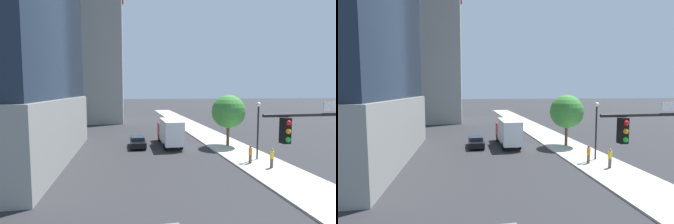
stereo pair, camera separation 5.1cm
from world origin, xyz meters
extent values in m
cube|color=#B2AFA8|center=(8.70, 20.00, 0.07)|extent=(5.11, 120.00, 0.15)
cube|color=#9E9B93|center=(-10.86, 53.48, 16.30)|extent=(12.90, 15.65, 32.60)
cube|color=red|center=(-6.99, 48.78, 21.26)|extent=(0.90, 0.90, 42.52)
cylinder|color=black|center=(4.03, 2.06, 6.03)|extent=(5.04, 0.14, 0.14)
cube|color=black|center=(2.51, 2.06, 5.40)|extent=(0.32, 0.36, 1.05)
sphere|color=red|center=(2.51, 1.87, 5.74)|extent=(0.22, 0.22, 0.22)
sphere|color=orange|center=(2.51, 1.87, 5.40)|extent=(0.22, 0.22, 0.22)
sphere|color=green|center=(2.51, 1.87, 5.06)|extent=(0.22, 0.22, 0.22)
cube|color=white|center=(4.78, 2.06, 6.38)|extent=(1.10, 0.04, 0.36)
cylinder|color=black|center=(9.07, 15.70, 2.82)|extent=(0.16, 0.16, 5.34)
sphere|color=silver|center=(9.07, 15.70, 5.67)|extent=(0.44, 0.44, 0.44)
cylinder|color=brown|center=(8.69, 22.13, 1.52)|extent=(0.36, 0.36, 2.73)
sphere|color=#387F33|center=(8.69, 22.13, 4.44)|extent=(4.14, 4.14, 4.14)
cube|color=black|center=(-2.45, 23.76, 0.57)|extent=(1.84, 4.36, 0.64)
cube|color=#19212D|center=(-2.45, 23.87, 1.12)|extent=(1.55, 2.22, 0.46)
cylinder|color=black|center=(-3.26, 25.25, 0.30)|extent=(0.22, 0.60, 0.60)
cylinder|color=black|center=(-1.64, 25.25, 0.30)|extent=(0.22, 0.60, 0.60)
cylinder|color=black|center=(-3.26, 22.28, 0.30)|extent=(0.22, 0.60, 0.60)
cylinder|color=black|center=(-1.64, 22.28, 0.30)|extent=(0.22, 0.60, 0.60)
cube|color=#B21E1E|center=(1.64, 26.93, 1.56)|extent=(2.21, 2.14, 1.99)
cube|color=white|center=(1.64, 23.03, 1.99)|extent=(2.21, 5.35, 2.86)
cylinder|color=black|center=(0.67, 26.93, 0.46)|extent=(0.30, 0.93, 0.93)
cylinder|color=black|center=(2.61, 26.93, 0.46)|extent=(0.30, 0.93, 0.93)
cylinder|color=black|center=(0.67, 21.70, 0.46)|extent=(0.30, 0.93, 0.93)
cylinder|color=black|center=(2.61, 21.70, 0.46)|extent=(0.30, 0.93, 0.93)
cylinder|color=brown|center=(7.71, 14.53, 0.57)|extent=(0.28, 0.28, 0.83)
cylinder|color=orange|center=(7.71, 14.53, 1.30)|extent=(0.34, 0.34, 0.64)
sphere|color=brown|center=(7.71, 14.53, 1.74)|extent=(0.23, 0.23, 0.23)
cylinder|color=brown|center=(8.89, 12.87, 0.58)|extent=(0.28, 0.28, 0.86)
cylinder|color=gold|center=(8.89, 12.87, 1.34)|extent=(0.34, 0.34, 0.66)
sphere|color=#997051|center=(8.89, 12.87, 1.79)|extent=(0.23, 0.23, 0.23)
camera|label=1|loc=(-3.92, -7.09, 7.03)|focal=26.76mm
camera|label=2|loc=(-3.87, -7.10, 7.03)|focal=26.76mm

